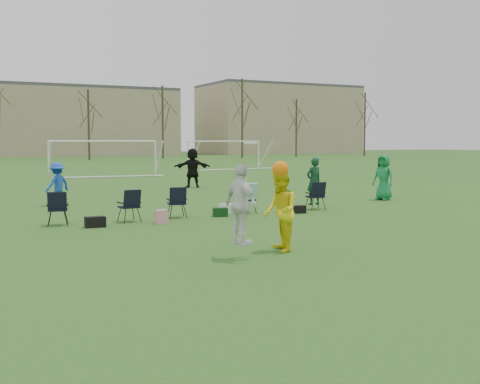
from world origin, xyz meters
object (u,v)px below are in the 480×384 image
center_contest (266,208)px  goal_mid (104,148)px  fielder_green_far (384,177)px  fielder_black (192,168)px  fielder_blue (57,184)px  goal_right (225,147)px

center_contest → goal_mid: goal_mid is taller
fielder_green_far → fielder_black: 10.67m
fielder_black → goal_mid: size_ratio=0.27×
fielder_blue → fielder_black: bearing=-175.0°
fielder_blue → fielder_green_far: fielder_green_far is taller
fielder_green_far → goal_right: 28.80m
fielder_blue → center_contest: (2.24, -11.94, 0.19)m
fielder_green_far → fielder_black: bearing=-172.5°
fielder_black → goal_right: 21.21m
center_contest → goal_right: size_ratio=0.32×
center_contest → fielder_blue: bearing=100.6°
fielder_green_far → fielder_black: fielder_black is taller
fielder_blue → goal_right: bearing=-159.3°
fielder_green_far → goal_mid: bearing=178.1°
fielder_blue → goal_mid: 19.52m
fielder_black → goal_right: bearing=-104.3°
fielder_blue → center_contest: 12.15m
fielder_black → goal_right: goal_right is taller
fielder_blue → fielder_black: size_ratio=0.79×
fielder_green_far → goal_right: (6.00, 28.15, 1.00)m
fielder_blue → center_contest: size_ratio=0.68×
goal_mid → goal_right: same height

